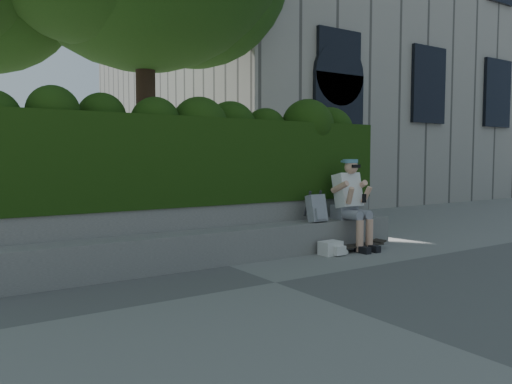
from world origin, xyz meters
TOP-DOWN VIEW (x-y plane):
  - ground at (0.00, 0.00)m, footprint 80.00×80.00m
  - bench_ledge at (0.00, 1.25)m, footprint 6.00×0.45m
  - planter_wall at (0.00, 1.73)m, footprint 6.00×0.50m
  - hedge at (0.00, 1.95)m, footprint 6.00×1.00m
  - person at (2.18, 1.07)m, footprint 0.40×0.76m
  - skateboard at (2.14, 0.86)m, footprint 0.90×0.25m
  - backpack_plaid at (1.58, 1.15)m, footprint 0.28×0.15m
  - backpack_ground at (1.59, 0.85)m, footprint 0.32×0.23m

SIDE VIEW (x-z plane):
  - ground at x=0.00m, z-range 0.00..0.00m
  - skateboard at x=2.14m, z-range 0.03..0.12m
  - backpack_ground at x=1.59m, z-range 0.00..0.20m
  - bench_ledge at x=0.00m, z-range 0.00..0.45m
  - planter_wall at x=0.00m, z-range 0.00..0.75m
  - backpack_plaid at x=1.58m, z-range 0.45..0.85m
  - person at x=2.18m, z-range 0.06..1.44m
  - hedge at x=0.00m, z-range 0.75..1.95m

